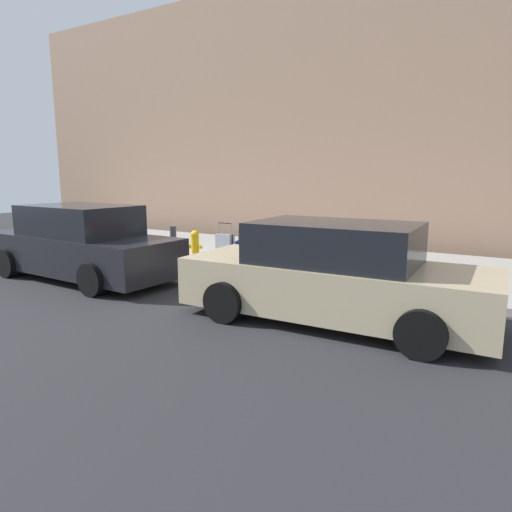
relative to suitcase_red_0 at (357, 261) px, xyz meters
The scene contains 14 objects.
ground_plane 4.23m from the suitcase_red_0, 10.70° to the left, with size 40.00×40.00×0.00m, color #28282B.
sidewalk_curb 4.49m from the suitcase_red_0, 22.63° to the right, with size 18.00×5.00×0.14m, color #9E9B93.
building_facade_sidewalk_side 8.48m from the suitcase_red_0, 57.20° to the right, with size 24.00×3.00×8.46m, color #9E7A60.
suitcase_red_0 is the anchor object (origin of this frame).
suitcase_olive_1 0.54m from the suitcase_red_0, ahead, with size 0.35×0.24×0.88m.
suitcase_maroon_2 1.05m from the suitcase_red_0, ahead, with size 0.44×0.28×0.81m.
suitcase_black_3 1.63m from the suitcase_red_0, ahead, with size 0.50×0.25×0.75m.
suitcase_teal_4 2.19m from the suitcase_red_0, ahead, with size 0.42×0.25×0.75m.
suitcase_navy_5 2.71m from the suitcase_red_0, ahead, with size 0.41×0.26×0.83m.
suitcase_silver_6 3.25m from the suitcase_red_0, ahead, with size 0.44×0.22×1.00m.
fire_hydrant 4.20m from the suitcase_red_0, ahead, with size 0.39×0.21×0.75m.
bollard_post 4.79m from the suitcase_red_0, ahead, with size 0.16×0.16×0.83m, color #333338.
parked_car_beige_0 2.47m from the suitcase_red_0, 100.03° to the left, with size 4.72×2.05×1.55m.
parked_car_charcoal_1 5.94m from the suitcase_red_0, 24.13° to the left, with size 4.78×2.09×1.61m.
Camera 1 is at (-6.99, 8.05, 2.25)m, focal length 31.60 mm.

